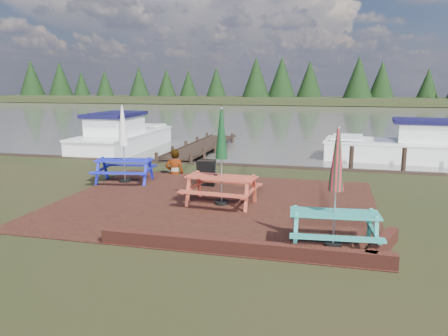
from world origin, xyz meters
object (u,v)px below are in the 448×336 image
picnic_table_teal (335,207)px  person (174,149)px  boat_jetty (123,138)px  boat_near (417,148)px  jetty (202,146)px  picnic_table_red (222,172)px  picnic_table_blue (124,156)px  chalkboard (206,173)px

picnic_table_teal → person: size_ratio=1.31×
boat_jetty → boat_near: size_ratio=0.97×
jetty → boat_near: (10.57, -0.30, 0.33)m
picnic_table_red → jetty: size_ratio=0.30×
picnic_table_teal → jetty: 14.71m
picnic_table_teal → picnic_table_red: picnic_table_red is taller
picnic_table_blue → picnic_table_red: bearing=-35.9°
boat_jetty → picnic_table_red: bearing=-52.3°
picnic_table_blue → boat_jetty: 8.97m
picnic_table_red → chalkboard: (-1.05, 2.06, -0.50)m
picnic_table_teal → boat_near: 13.26m
jetty → person: bearing=-81.9°
picnic_table_red → boat_near: picnic_table_red is taller
chalkboard → person: size_ratio=0.46×
picnic_table_teal → chalkboard: 6.27m
boat_near → person: (-9.61, -6.41, 0.51)m
picnic_table_blue → jetty: bearing=78.6°
boat_jetty → person: person is taller
chalkboard → picnic_table_blue: bearing=-176.9°
chalkboard → boat_jetty: 10.54m
picnic_table_teal → jetty: size_ratio=0.28×
jetty → person: size_ratio=4.74×
boat_jetty → boat_near: 14.93m
picnic_table_red → boat_jetty: picnic_table_red is taller
picnic_table_blue → boat_near: bearing=27.2°
picnic_table_teal → picnic_table_blue: 8.42m
boat_near → picnic_table_teal: bearing=168.2°
picnic_table_teal → person: 8.61m
chalkboard → person: 2.41m
jetty → boat_jetty: boat_jetty is taller
picnic_table_teal → chalkboard: size_ratio=2.83×
picnic_table_red → chalkboard: 2.37m
picnic_table_teal → picnic_table_blue: bearing=141.9°
jetty → boat_jetty: (-4.36, -0.47, 0.37)m
chalkboard → boat_jetty: boat_jetty is taller
picnic_table_blue → person: 2.10m
boat_jetty → person: size_ratio=4.16×
picnic_table_red → chalkboard: bearing=121.9°
boat_near → person: bearing=128.3°
picnic_table_teal → picnic_table_blue: (-7.07, 4.58, 0.05)m
picnic_table_red → boat_near: size_ratio=0.33×
chalkboard → boat_near: boat_near is taller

